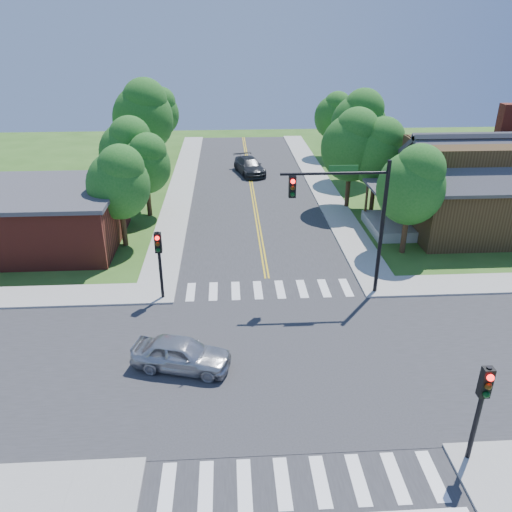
{
  "coord_description": "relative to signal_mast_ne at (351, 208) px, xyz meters",
  "views": [
    {
      "loc": [
        -2.08,
        -17.21,
        13.18
      ],
      "look_at": [
        -0.72,
        5.93,
        2.2
      ],
      "focal_mm": 35.0,
      "sensor_mm": 36.0,
      "label": 1
    }
  ],
  "objects": [
    {
      "name": "tree_w_c",
      "position": [
        -13.12,
        21.92,
        0.98
      ],
      "size": [
        5.24,
        4.98,
        8.9
      ],
      "color": "#382314",
      "rests_on": "ground"
    },
    {
      "name": "house_ne",
      "position": [
        11.19,
        8.65,
        -1.52
      ],
      "size": [
        13.05,
        8.8,
        7.11
      ],
      "color": "#342412",
      "rests_on": "ground"
    },
    {
      "name": "tree_e_c",
      "position": [
        5.5,
        20.39,
        0.45
      ],
      "size": [
        4.76,
        4.52,
        8.09
      ],
      "color": "#382314",
      "rests_on": "ground"
    },
    {
      "name": "car_dgrey",
      "position": [
        -3.91,
        23.18,
        -4.11
      ],
      "size": [
        4.51,
        6.06,
        1.47
      ],
      "primitive_type": "imported",
      "rotation": [
        0.0,
        0.0,
        0.25
      ],
      "color": "#27292C",
      "rests_on": "ground"
    },
    {
      "name": "tree_bldg",
      "position": [
        -11.77,
        12.54,
        -0.82
      ],
      "size": [
        3.62,
        3.44,
        6.16
      ],
      "color": "#382314",
      "rests_on": "ground"
    },
    {
      "name": "crosswalk_south",
      "position": [
        -3.91,
        -11.79,
        -4.8
      ],
      "size": [
        8.85,
        2.0,
        0.01
      ],
      "color": "white",
      "rests_on": "ground"
    },
    {
      "name": "signal_pole_nw",
      "position": [
        -9.51,
        -0.01,
        -2.19
      ],
      "size": [
        0.34,
        0.42,
        3.8
      ],
      "color": "black",
      "rests_on": "ground"
    },
    {
      "name": "sidewalk_ne",
      "position": [
        11.9,
        10.23,
        -4.78
      ],
      "size": [
        40.0,
        40.0,
        0.14
      ],
      "color": "#9E9B93",
      "rests_on": "ground"
    },
    {
      "name": "ground",
      "position": [
        -3.91,
        -5.59,
        -4.85
      ],
      "size": [
        100.0,
        100.0,
        0.0
      ],
      "primitive_type": "plane",
      "color": "#2F581B",
      "rests_on": "ground"
    },
    {
      "name": "tree_e_a",
      "position": [
        4.91,
        4.96,
        -0.36
      ],
      "size": [
        4.03,
        3.83,
        6.86
      ],
      "color": "#382314",
      "rests_on": "ground"
    },
    {
      "name": "intersection_patch",
      "position": [
        -3.91,
        -5.59,
        -4.85
      ],
      "size": [
        10.2,
        10.2,
        0.06
      ],
      "primitive_type": "cube",
      "color": "#2D2D30",
      "rests_on": "ground"
    },
    {
      "name": "tree_house",
      "position": [
        3.26,
        13.35,
        0.15
      ],
      "size": [
        4.49,
        4.27,
        7.63
      ],
      "color": "#382314",
      "rests_on": "ground"
    },
    {
      "name": "sidewalk_nw",
      "position": [
        -19.73,
        10.23,
        -4.78
      ],
      "size": [
        40.0,
        40.0,
        0.14
      ],
      "color": "#9E9B93",
      "rests_on": "ground"
    },
    {
      "name": "tree_w_d",
      "position": [
        -12.92,
        31.27,
        -0.22
      ],
      "size": [
        4.16,
        3.95,
        7.07
      ],
      "color": "#382314",
      "rests_on": "ground"
    },
    {
      "name": "crosswalk_north",
      "position": [
        -3.91,
        0.61,
        -4.8
      ],
      "size": [
        8.85,
        2.0,
        0.01
      ],
      "color": "white",
      "rests_on": "ground"
    },
    {
      "name": "tree_e_d",
      "position": [
        5.18,
        29.23,
        -0.43
      ],
      "size": [
        3.97,
        3.77,
        6.75
      ],
      "color": "#382314",
      "rests_on": "ground"
    },
    {
      "name": "signal_pole_se",
      "position": [
        1.69,
        -11.21,
        -2.19
      ],
      "size": [
        0.34,
        0.42,
        3.8
      ],
      "color": "black",
      "rests_on": "ground"
    },
    {
      "name": "tree_w_b",
      "position": [
        -13.22,
        14.11,
        -0.22
      ],
      "size": [
        4.16,
        3.95,
        7.07
      ],
      "color": "#382314",
      "rests_on": "ground"
    },
    {
      "name": "car_silver",
      "position": [
        -8.08,
        -5.8,
        -4.15
      ],
      "size": [
        3.67,
        4.92,
        1.4
      ],
      "primitive_type": "imported",
      "rotation": [
        0.0,
        0.0,
        1.31
      ],
      "color": "#B7B9BE",
      "rests_on": "ground"
    },
    {
      "name": "road_ew",
      "position": [
        -3.91,
        -5.59,
        -4.83
      ],
      "size": [
        90.0,
        10.0,
        0.04
      ],
      "primitive_type": "cube",
      "color": "#2D2D30",
      "rests_on": "ground"
    },
    {
      "name": "signal_mast_ne",
      "position": [
        0.0,
        0.0,
        0.0
      ],
      "size": [
        5.3,
        0.42,
        7.2
      ],
      "color": "black",
      "rests_on": "ground"
    },
    {
      "name": "building_nw",
      "position": [
        -18.11,
        7.61,
        -2.97
      ],
      "size": [
        10.4,
        8.4,
        3.73
      ],
      "color": "maroon",
      "rests_on": "ground"
    },
    {
      "name": "road_ns",
      "position": [
        -3.91,
        -5.59,
        -4.83
      ],
      "size": [
        10.0,
        90.0,
        0.04
      ],
      "primitive_type": "cube",
      "color": "#2D2D30",
      "rests_on": "ground"
    },
    {
      "name": "tree_w_a",
      "position": [
        -12.61,
        7.11,
        -0.54
      ],
      "size": [
        3.87,
        3.68,
        6.59
      ],
      "color": "#382314",
      "rests_on": "ground"
    },
    {
      "name": "centerline",
      "position": [
        -3.91,
        -5.59,
        -4.8
      ],
      "size": [
        0.3,
        90.0,
        0.01
      ],
      "color": "gold",
      "rests_on": "ground"
    },
    {
      "name": "tree_e_b",
      "position": [
        5.04,
        12.68,
        -0.23
      ],
      "size": [
        4.15,
        3.94,
        7.06
      ],
      "color": "#382314",
      "rests_on": "ground"
    }
  ]
}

